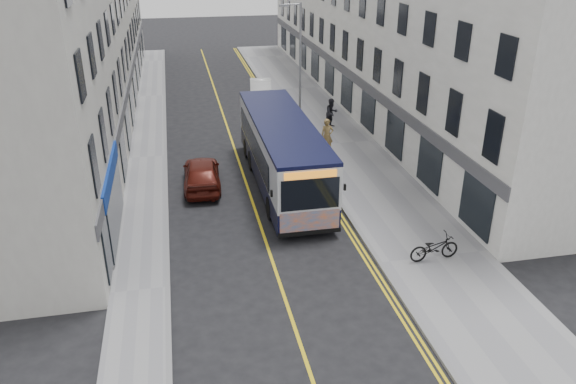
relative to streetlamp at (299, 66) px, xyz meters
name	(u,v)px	position (x,y,z in m)	size (l,w,h in m)	color
ground	(272,260)	(-4.17, -14.00, -4.38)	(140.00, 140.00, 0.00)	black
pavement_east	(339,144)	(2.08, -2.00, -4.32)	(4.50, 64.00, 0.12)	gray
pavement_west	(147,158)	(-9.17, -2.00, -4.32)	(2.00, 64.00, 0.12)	gray
kerb_east	(303,146)	(-0.17, -2.00, -4.32)	(0.18, 64.00, 0.13)	slate
kerb_west	(165,156)	(-8.17, -2.00, -4.32)	(0.18, 64.00, 0.13)	slate
road_centre_line	(236,152)	(-4.17, -2.00, -4.38)	(0.12, 64.00, 0.01)	yellow
road_dbl_yellow_inner	(295,148)	(-0.62, -2.00, -4.38)	(0.10, 64.00, 0.01)	yellow
road_dbl_yellow_outer	(299,148)	(-0.42, -2.00, -4.38)	(0.10, 64.00, 0.01)	yellow
terrace_east	(378,11)	(7.33, 7.00, 2.12)	(6.00, 46.00, 13.00)	white
terrace_west	(77,19)	(-13.17, 7.00, 2.12)	(6.00, 46.00, 13.00)	beige
streetlamp	(299,66)	(0.00, 0.00, 0.00)	(1.32, 0.18, 8.00)	gray
city_bus	(282,151)	(-2.41, -7.11, -2.53)	(2.72, 11.66, 3.39)	black
bicycle	(434,248)	(1.91, -15.42, -3.74)	(0.70, 2.00, 1.05)	black
pedestrian_near	(327,136)	(0.91, -3.37, -3.27)	(0.72, 0.47, 1.98)	olive
pedestrian_far	(332,113)	(2.41, 1.05, -3.33)	(0.91, 0.71, 1.87)	black
car_white	(261,90)	(-0.97, 8.80, -3.64)	(1.58, 4.53, 1.49)	silver
car_maroon	(202,173)	(-6.37, -6.56, -3.63)	(1.78, 4.44, 1.51)	#50140D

